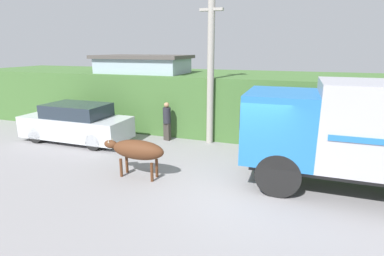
# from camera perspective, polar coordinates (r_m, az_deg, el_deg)

# --- Properties ---
(ground_plane) EXTENTS (60.00, 60.00, 0.00)m
(ground_plane) POSITION_cam_1_polar(r_m,az_deg,el_deg) (8.61, 8.77, -11.69)
(ground_plane) COLOR gray
(hillside_embankment) EXTENTS (32.00, 5.22, 2.66)m
(hillside_embankment) POSITION_cam_1_polar(r_m,az_deg,el_deg) (14.61, 13.99, 4.63)
(hillside_embankment) COLOR #426B33
(hillside_embankment) RESTS_ON ground_plane
(building_backdrop) EXTENTS (4.46, 2.70, 3.52)m
(building_backdrop) POSITION_cam_1_polar(r_m,az_deg,el_deg) (15.26, -9.08, 7.00)
(building_backdrop) COLOR #99ADB7
(building_backdrop) RESTS_ON ground_plane
(cargo_truck) EXTENTS (6.36, 2.36, 3.02)m
(cargo_truck) POSITION_cam_1_polar(r_m,az_deg,el_deg) (9.10, 30.97, -0.59)
(cargo_truck) COLOR #2D2D2D
(cargo_truck) RESTS_ON ground_plane
(brown_cow) EXTENTS (2.03, 0.60, 1.18)m
(brown_cow) POSITION_cam_1_polar(r_m,az_deg,el_deg) (9.21, -10.48, -4.15)
(brown_cow) COLOR #512D19
(brown_cow) RESTS_ON ground_plane
(parked_suv) EXTENTS (4.63, 1.78, 1.61)m
(parked_suv) POSITION_cam_1_polar(r_m,az_deg,el_deg) (13.51, -21.20, 0.85)
(parked_suv) COLOR silver
(parked_suv) RESTS_ON ground_plane
(pedestrian_on_hill) EXTENTS (0.40, 0.40, 1.65)m
(pedestrian_on_hill) POSITION_cam_1_polar(r_m,az_deg,el_deg) (12.74, -4.80, 1.60)
(pedestrian_on_hill) COLOR #38332D
(pedestrian_on_hill) RESTS_ON ground_plane
(utility_pole) EXTENTS (0.90, 0.27, 5.96)m
(utility_pole) POSITION_cam_1_polar(r_m,az_deg,el_deg) (12.05, 3.58, 11.30)
(utility_pole) COLOR #9E998E
(utility_pole) RESTS_ON ground_plane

